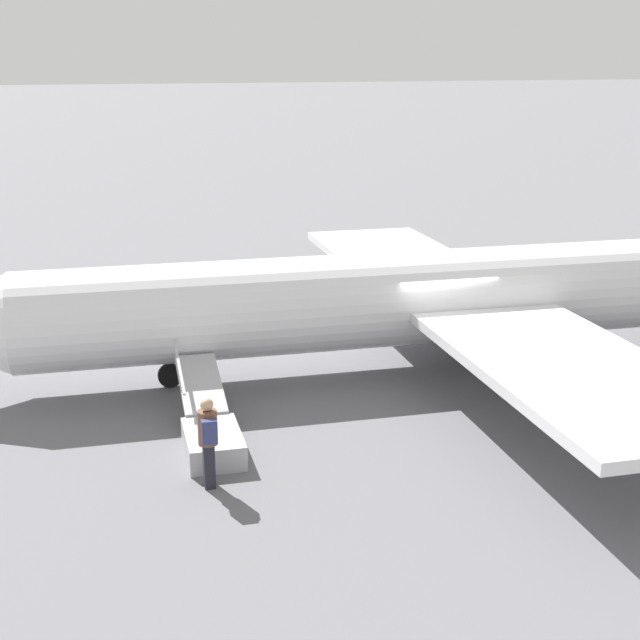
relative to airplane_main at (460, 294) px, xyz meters
name	(u,v)px	position (x,y,z in m)	size (l,w,h in m)	color
ground_plane	(426,365)	(0.83, -0.12, -1.86)	(600.00, 600.00, 0.00)	slate
airplane_main	(460,294)	(0.00, 0.00, 0.00)	(25.89, 19.63, 6.21)	white
boarding_stairs	(210,431)	(7.34, 2.70, -1.50)	(1.57, 4.12, 1.59)	#B2B2B7
passenger	(208,437)	(7.83, 4.42, -0.86)	(0.37, 0.56, 1.74)	#23232D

